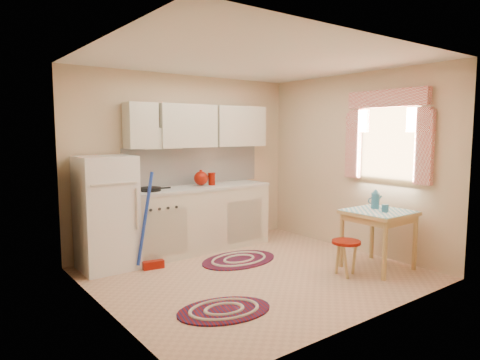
# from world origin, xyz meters

# --- Properties ---
(room_shell) EXTENTS (3.64, 3.60, 2.52)m
(room_shell) POSITION_xyz_m (0.16, 0.24, 1.60)
(room_shell) COLOR tan
(room_shell) RESTS_ON ground
(fridge) EXTENTS (0.65, 0.60, 1.40)m
(fridge) POSITION_xyz_m (-1.34, 1.25, 0.70)
(fridge) COLOR white
(fridge) RESTS_ON ground
(broom) EXTENTS (0.29, 0.16, 1.20)m
(broom) POSITION_xyz_m (-0.90, 0.90, 0.60)
(broom) COLOR #1B3AAD
(broom) RESTS_ON ground
(base_cabinets) EXTENTS (2.25, 0.60, 0.88)m
(base_cabinets) POSITION_xyz_m (-0.06, 1.30, 0.44)
(base_cabinets) COLOR beige
(base_cabinets) RESTS_ON ground
(countertop) EXTENTS (2.27, 0.62, 0.04)m
(countertop) POSITION_xyz_m (-0.06, 1.30, 0.90)
(countertop) COLOR beige
(countertop) RESTS_ON base_cabinets
(frying_pan) EXTENTS (0.29, 0.29, 0.05)m
(frying_pan) POSITION_xyz_m (-0.74, 1.25, 0.94)
(frying_pan) COLOR black
(frying_pan) RESTS_ON countertop
(red_kettle) EXTENTS (0.26, 0.24, 0.22)m
(red_kettle) POSITION_xyz_m (0.06, 1.30, 1.03)
(red_kettle) COLOR maroon
(red_kettle) RESTS_ON countertop
(red_canister) EXTENTS (0.11, 0.11, 0.16)m
(red_canister) POSITION_xyz_m (0.24, 1.30, 1.00)
(red_canister) COLOR maroon
(red_canister) RESTS_ON countertop
(table) EXTENTS (0.72, 0.72, 0.72)m
(table) POSITION_xyz_m (1.34, -0.75, 0.36)
(table) COLOR tan
(table) RESTS_ON ground
(stool) EXTENTS (0.38, 0.38, 0.42)m
(stool) POSITION_xyz_m (0.81, -0.70, 0.21)
(stool) COLOR maroon
(stool) RESTS_ON ground
(coffee_pot) EXTENTS (0.16, 0.16, 0.26)m
(coffee_pot) POSITION_xyz_m (1.43, -0.63, 0.85)
(coffee_pot) COLOR #2D6B8B
(coffee_pot) RESTS_ON table
(mug) EXTENTS (0.09, 0.09, 0.10)m
(mug) POSITION_xyz_m (1.32, -0.85, 0.77)
(mug) COLOR #2D6B8B
(mug) RESTS_ON table
(rug_center) EXTENTS (1.12, 0.77, 0.02)m
(rug_center) POSITION_xyz_m (0.16, 0.54, 0.01)
(rug_center) COLOR maroon
(rug_center) RESTS_ON ground
(rug_left) EXTENTS (1.04, 0.82, 0.02)m
(rug_left) POSITION_xyz_m (-0.92, -0.66, 0.01)
(rug_left) COLOR maroon
(rug_left) RESTS_ON ground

